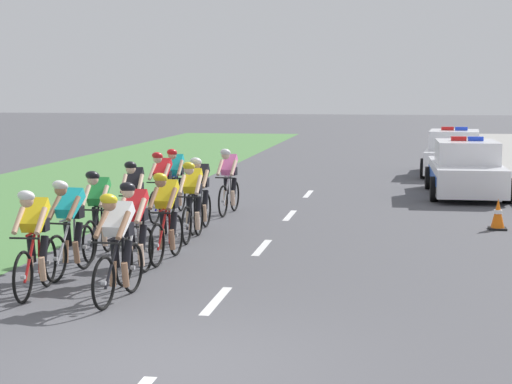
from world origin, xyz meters
name	(u,v)px	position (x,y,z in m)	size (l,w,h in m)	color
ground_plane	(159,367)	(0.00, 0.00, 0.00)	(160.00, 160.00, 0.00)	#4C4C51
grass_verge	(47,193)	(-7.16, 14.00, 0.00)	(7.00, 60.00, 0.01)	#4C7F42
lane_markings_centre	(262,247)	(0.00, 6.89, 0.00)	(0.14, 17.60, 0.01)	white
cyclist_lead	(34,240)	(-2.59, 2.80, 0.79)	(0.43, 1.72, 1.56)	black
cyclist_second	(118,245)	(-1.32, 2.64, 0.79)	(0.44, 1.72, 1.56)	black
cyclist_third	(69,226)	(-2.57, 4.07, 0.79)	(0.44, 1.72, 1.56)	black
cyclist_fourth	(134,229)	(-1.51, 4.00, 0.79)	(0.42, 1.72, 1.56)	black
cyclist_fifth	(98,212)	(-2.63, 5.53, 0.79)	(0.42, 1.72, 1.56)	black
cyclist_sixth	(166,215)	(-1.39, 5.39, 0.79)	(0.43, 1.72, 1.56)	black
cyclist_seventh	(134,198)	(-2.58, 7.42, 0.79)	(0.44, 1.72, 1.56)	black
cyclist_eighth	(192,199)	(-1.44, 7.45, 0.79)	(0.42, 1.72, 1.56)	black
cyclist_ninth	(162,185)	(-2.66, 9.69, 0.79)	(0.44, 1.72, 1.56)	black
cyclist_tenth	(200,193)	(-1.53, 8.46, 0.79)	(0.42, 1.72, 1.56)	black
cyclist_eleventh	(175,180)	(-2.61, 10.65, 0.79)	(0.42, 1.72, 1.56)	black
cyclist_twelfth	(229,180)	(-1.41, 10.88, 0.79)	(0.44, 1.72, 1.56)	black
police_car_nearest	(466,170)	(4.20, 15.27, 0.68)	(2.07, 4.44, 1.59)	white
police_car_second	(454,154)	(4.20, 20.77, 0.68)	(2.25, 4.52, 1.59)	white
traffic_cone_near	(498,215)	(4.46, 9.68, 0.31)	(0.36, 0.36, 0.64)	black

